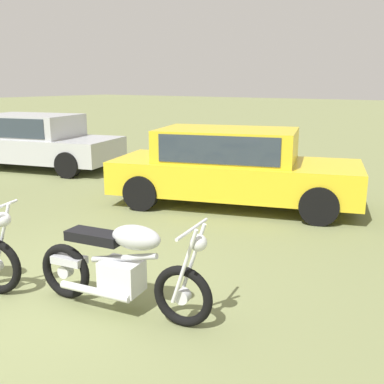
{
  "coord_description": "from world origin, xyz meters",
  "views": [
    {
      "loc": [
        4.02,
        -2.64,
        2.26
      ],
      "look_at": [
        0.45,
        2.46,
        0.74
      ],
      "focal_mm": 42.17,
      "sensor_mm": 36.0,
      "label": 1
    }
  ],
  "objects": [
    {
      "name": "car_yellow",
      "position": [
        -0.1,
        4.52,
        0.8
      ],
      "size": [
        4.8,
        3.05,
        1.43
      ],
      "rotation": [
        0.0,
        0.0,
        0.32
      ],
      "color": "gold",
      "rests_on": "ground"
    },
    {
      "name": "car_silver",
      "position": [
        -6.32,
        4.79,
        0.8
      ],
      "size": [
        4.76,
        2.96,
        1.43
      ],
      "rotation": [
        0.0,
        0.0,
        0.28
      ],
      "color": "#B2B5BA",
      "rests_on": "ground"
    },
    {
      "name": "motorcycle_silver",
      "position": [
        1.07,
        0.37,
        0.48
      ],
      "size": [
        1.97,
        0.76,
        1.02
      ],
      "rotation": [
        0.0,
        0.0,
        0.18
      ],
      "color": "black",
      "rests_on": "ground"
    },
    {
      "name": "ground_plane",
      "position": [
        0.0,
        0.0,
        0.0
      ],
      "size": [
        120.0,
        120.0,
        0.0
      ],
      "primitive_type": "plane",
      "color": "olive"
    }
  ]
}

